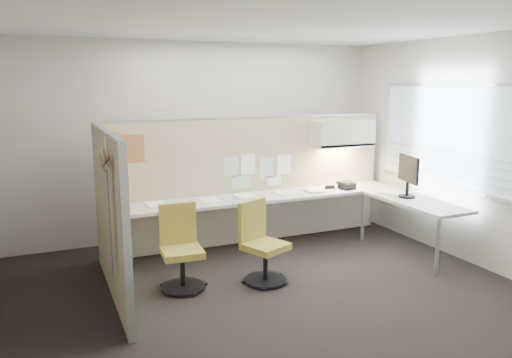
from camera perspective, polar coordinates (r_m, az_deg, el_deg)
name	(u,v)px	position (r m, az deg, el deg)	size (l,w,h in m)	color
floor	(261,289)	(5.61, 0.60, -12.51)	(5.50, 4.50, 0.01)	black
ceiling	(262,23)	(5.17, 0.67, 17.38)	(5.50, 4.50, 0.01)	white
wall_back	(198,141)	(7.30, -6.63, 4.39)	(5.50, 0.02, 2.80)	beige
wall_front	(406,215)	(3.33, 16.72, -3.93)	(5.50, 0.02, 2.80)	beige
wall_right	(460,149)	(6.80, 22.32, 3.16)	(0.02, 4.50, 2.80)	beige
window_pane	(460,138)	(6.77, 22.27, 4.41)	(0.01, 2.80, 1.30)	#A3ADBE
partition_back	(251,181)	(6.96, -0.63, -0.23)	(4.10, 0.06, 1.75)	tan
partition_left	(110,215)	(5.40, -16.37, -4.00)	(0.06, 2.20, 1.75)	tan
desk	(290,205)	(6.76, 3.92, -2.97)	(4.00, 2.07, 0.73)	beige
overhead_bin	(342,133)	(7.32, 9.84, 5.19)	(0.90, 0.36, 0.38)	beige
task_light_strip	(342,148)	(7.34, 9.79, 3.56)	(0.60, 0.06, 0.02)	#FFEABF
pinned_papers	(257,170)	(6.93, 0.08, 1.05)	(1.01, 0.00, 0.47)	#8CBF8C
poster	(133,149)	(6.40, -13.87, 3.40)	(0.28, 0.00, 0.35)	orange
chair_left	(181,250)	(5.56, -8.58, -8.05)	(0.48, 0.49, 0.91)	black
chair_right	(261,245)	(5.67, 0.58, -7.57)	(0.56, 0.57, 0.91)	black
monitor	(408,174)	(6.85, 16.99, 0.59)	(0.22, 0.52, 0.55)	black
phone	(347,186)	(7.23, 10.31, -0.74)	(0.24, 0.23, 0.12)	black
stapler	(330,187)	(7.22, 8.44, -0.92)	(0.14, 0.04, 0.05)	black
tape_dispenser	(341,185)	(7.39, 9.74, -0.64)	(0.10, 0.06, 0.06)	black
coat_hook	(106,173)	(4.69, -16.78, 0.63)	(0.18, 0.43, 1.29)	silver
paper_stack_0	(157,205)	(6.30, -11.28, -2.89)	(0.23, 0.30, 0.02)	white
paper_stack_1	(209,200)	(6.46, -5.37, -2.41)	(0.23, 0.30, 0.02)	white
paper_stack_2	(244,197)	(6.57, -1.36, -2.03)	(0.23, 0.30, 0.04)	white
paper_stack_3	(284,193)	(6.85, 3.26, -1.62)	(0.23, 0.30, 0.01)	white
paper_stack_4	(314,190)	(7.01, 6.68, -1.31)	(0.23, 0.30, 0.03)	white
paper_stack_5	(393,193)	(7.06, 15.37, -1.57)	(0.23, 0.30, 0.02)	white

